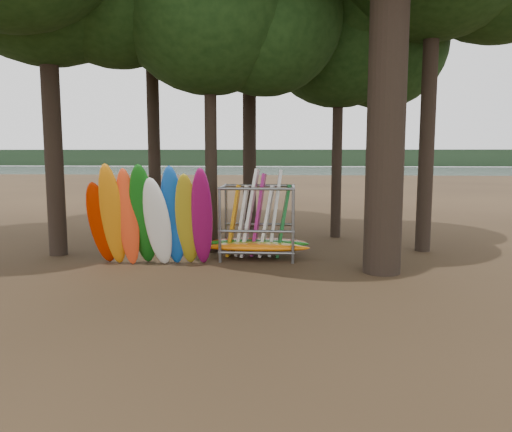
{
  "coord_description": "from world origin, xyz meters",
  "views": [
    {
      "loc": [
        1.62,
        -13.14,
        3.27
      ],
      "look_at": [
        0.61,
        1.5,
        1.4
      ],
      "focal_mm": 35.0,
      "sensor_mm": 36.0,
      "label": 1
    }
  ],
  "objects": [
    {
      "name": "storage_rack",
      "position": [
        0.63,
        2.17,
        1.03
      ],
      "size": [
        3.22,
        1.5,
        2.8
      ],
      "color": "slate",
      "rests_on": "ground"
    },
    {
      "name": "lake",
      "position": [
        0.0,
        60.0,
        0.0
      ],
      "size": [
        160.0,
        160.0,
        0.0
      ],
      "primitive_type": "plane",
      "color": "gray",
      "rests_on": "ground"
    },
    {
      "name": "far_shore",
      "position": [
        0.0,
        110.0,
        2.0
      ],
      "size": [
        160.0,
        4.0,
        4.0
      ],
      "primitive_type": "cube",
      "color": "black",
      "rests_on": "ground"
    },
    {
      "name": "oak_3",
      "position": [
        3.39,
        6.26,
        7.91
      ],
      "size": [
        6.87,
        6.87,
        10.92
      ],
      "color": "black",
      "rests_on": "ground"
    },
    {
      "name": "ground",
      "position": [
        0.0,
        0.0,
        0.0
      ],
      "size": [
        120.0,
        120.0,
        0.0
      ],
      "primitive_type": "plane",
      "color": "#47331E",
      "rests_on": "ground"
    },
    {
      "name": "kayak_row",
      "position": [
        -2.31,
        0.62,
        1.41
      ],
      "size": [
        3.76,
        1.87,
        3.12
      ],
      "color": "#BE2100",
      "rests_on": "ground"
    }
  ]
}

